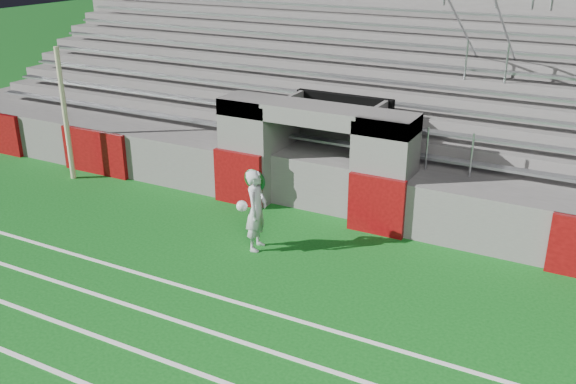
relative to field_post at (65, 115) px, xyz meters
The scene contains 5 objects.
ground 7.41m from the field_post, 19.06° to the right, with size 90.00×90.00×0.00m, color #0D4F13.
field_post is the anchor object (origin of this frame).
stadium_structure 8.82m from the field_post, 39.60° to the left, with size 26.00×8.48×5.42m.
goalkeeper_with_ball 6.81m from the field_post, 10.94° to the right, with size 0.67×0.71×1.77m.
hose_coil 5.61m from the field_post, ahead, with size 0.57×0.15×0.62m.
Camera 1 is at (6.19, -9.46, 6.24)m, focal length 40.00 mm.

